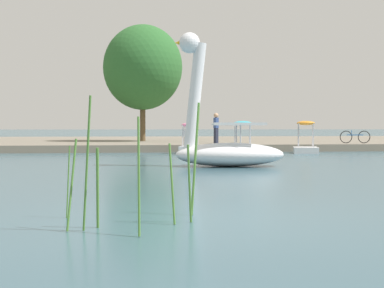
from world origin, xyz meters
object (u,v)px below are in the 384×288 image
object	(u,v)px
pedal_boat_pink	(190,145)
bicycle_parked	(355,137)
pedal_boat_cyan	(243,144)
person_on_path	(216,126)
pedal_boat_orange	(306,145)
swan_boat	(224,141)
tree_broadleaf_behind_dock	(143,68)

from	to	relation	value
pedal_boat_pink	bicycle_parked	xyz separation A→B (m)	(9.25, 3.17, 0.30)
pedal_boat_cyan	bicycle_parked	world-z (taller)	pedal_boat_cyan
person_on_path	pedal_boat_pink	bearing A→B (deg)	-114.30
pedal_boat_pink	person_on_path	size ratio (longest dim) A/B	1.19
pedal_boat_pink	person_on_path	xyz separation A→B (m)	(1.94, 4.29, 0.86)
pedal_boat_orange	bicycle_parked	world-z (taller)	pedal_boat_orange
swan_boat	tree_broadleaf_behind_dock	xyz separation A→B (m)	(-1.71, 18.00, 4.07)
person_on_path	tree_broadleaf_behind_dock	bearing A→B (deg)	126.53
person_on_path	bicycle_parked	world-z (taller)	person_on_path
pedal_boat_cyan	person_on_path	bearing A→B (deg)	96.76
pedal_boat_orange	tree_broadleaf_behind_dock	xyz separation A→B (m)	(-7.20, 9.37, 4.45)
tree_broadleaf_behind_dock	pedal_boat_orange	bearing A→B (deg)	-52.46
person_on_path	swan_boat	bearing A→B (deg)	-98.65
person_on_path	bicycle_parked	bearing A→B (deg)	-8.65
pedal_boat_orange	bicycle_parked	bearing A→B (deg)	40.64
pedal_boat_pink	pedal_boat_cyan	bearing A→B (deg)	-0.43
pedal_boat_cyan	pedal_boat_pink	xyz separation A→B (m)	(-2.45, 0.02, -0.06)
pedal_boat_cyan	bicycle_parked	size ratio (longest dim) A/B	1.29
pedal_boat_pink	person_on_path	distance (m)	4.78
pedal_boat_cyan	pedal_boat_pink	distance (m)	2.45
tree_broadleaf_behind_dock	person_on_path	size ratio (longest dim) A/B	4.38
pedal_boat_cyan	person_on_path	size ratio (longest dim) A/B	1.30
pedal_boat_orange	bicycle_parked	distance (m)	5.03
person_on_path	bicycle_parked	size ratio (longest dim) A/B	0.99
swan_boat	pedal_boat_cyan	size ratio (longest dim) A/B	1.96
swan_boat	pedal_boat_orange	xyz separation A→B (m)	(5.49, 8.63, -0.39)
swan_boat	tree_broadleaf_behind_dock	world-z (taller)	tree_broadleaf_behind_dock
pedal_boat_orange	pedal_boat_pink	world-z (taller)	pedal_boat_orange
pedal_boat_orange	tree_broadleaf_behind_dock	bearing A→B (deg)	127.54
pedal_boat_cyan	swan_boat	bearing A→B (deg)	-105.95
bicycle_parked	pedal_boat_cyan	bearing A→B (deg)	-154.88
pedal_boat_orange	tree_broadleaf_behind_dock	distance (m)	12.63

